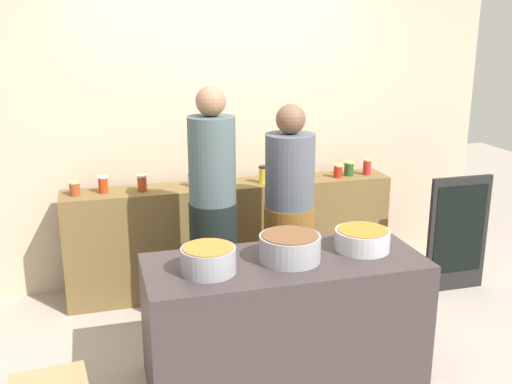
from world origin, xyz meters
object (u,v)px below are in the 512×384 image
cooking_pot_center (290,248)px  cook_with_tongs (213,225)px  preserve_jar_5 (264,174)px  preserve_jar_4 (208,179)px  preserve_jar_8 (349,168)px  cooking_pot_right (362,240)px  preserve_jar_2 (142,183)px  preserve_jar_9 (367,167)px  cook_in_cap (289,225)px  cooking_pot_left (208,260)px  chalkboard_sign (458,234)px  preserve_jar_0 (75,188)px  preserve_jar_7 (338,171)px  preserve_jar_6 (304,170)px  preserve_jar_3 (193,180)px  preserve_jar_1 (103,184)px

cooking_pot_center → cook_with_tongs: (-0.32, 0.72, -0.06)m
preserve_jar_5 → cook_with_tongs: bearing=-131.3°
preserve_jar_4 → preserve_jar_8: bearing=1.2°
cooking_pot_right → preserve_jar_2: bearing=133.2°
preserve_jar_9 → cook_with_tongs: 1.64m
preserve_jar_9 → cook_in_cap: bearing=-147.1°
cooking_pot_left → chalkboard_sign: bearing=21.5°
preserve_jar_9 → cooking_pot_center: (-1.17, -1.38, -0.10)m
preserve_jar_8 → preserve_jar_2: bearing=-179.1°
preserve_jar_5 → preserve_jar_8: 0.78m
preserve_jar_5 → chalkboard_sign: bearing=-18.0°
preserve_jar_4 → cooking_pot_right: 1.51m
cooking_pot_center → cooking_pot_right: (0.50, 0.04, -0.01)m
preserve_jar_0 → preserve_jar_2: (0.50, -0.03, 0.01)m
preserve_jar_7 → preserve_jar_8: preserve_jar_8 is taller
cooking_pot_left → cooking_pot_right: 1.01m
preserve_jar_0 → cook_with_tongs: (0.93, -0.67, -0.15)m
preserve_jar_6 → cook_in_cap: size_ratio=0.08×
preserve_jar_7 → chalkboard_sign: 1.12m
preserve_jar_6 → preserve_jar_8: preserve_jar_6 is taller
preserve_jar_3 → preserve_jar_4: size_ratio=0.84×
preserve_jar_7 → cooking_pot_right: (-0.39, -1.31, -0.11)m
cooking_pot_right → cook_with_tongs: bearing=140.4°
preserve_jar_6 → cooking_pot_center: (-0.61, -1.43, -0.10)m
preserve_jar_1 → preserve_jar_4: size_ratio=1.09×
preserve_jar_4 → preserve_jar_5: size_ratio=0.84×
preserve_jar_5 → cook_in_cap: (0.03, -0.55, -0.25)m
preserve_jar_5 → cook_in_cap: 0.61m
preserve_jar_1 → preserve_jar_3: (0.69, -0.00, -0.01)m
preserve_jar_4 → chalkboard_sign: bearing=-14.5°
preserve_jar_1 → preserve_jar_2: size_ratio=0.99×
preserve_jar_0 → chalkboard_sign: bearing=-10.2°
preserve_jar_1 → preserve_jar_5: (1.27, -0.06, 0.01)m
preserve_jar_0 → preserve_jar_3: preserve_jar_0 is taller
preserve_jar_4 → preserve_jar_3: bearing=161.4°
preserve_jar_1 → cooking_pot_right: (1.54, -1.36, -0.12)m
preserve_jar_1 → cooking_pot_right: bearing=-41.6°
cooking_pot_center → cook_with_tongs: size_ratio=0.21×
preserve_jar_4 → cook_in_cap: (0.50, -0.57, -0.24)m
cooking_pot_right → preserve_jar_3: bearing=121.7°
preserve_jar_9 → chalkboard_sign: preserve_jar_9 is taller
preserve_jar_6 → cooking_pot_left: (-1.12, -1.47, -0.11)m
preserve_jar_8 → preserve_jar_9: 0.16m
preserve_jar_3 → chalkboard_sign: preserve_jar_3 is taller
cook_with_tongs → preserve_jar_2: bearing=123.3°
preserve_jar_5 → preserve_jar_6: bearing=11.3°
preserve_jar_9 → chalkboard_sign: bearing=-41.6°
preserve_jar_7 → cook_with_tongs: bearing=-152.3°
cook_in_cap → preserve_jar_0: bearing=158.5°
preserve_jar_3 → cooking_pot_right: 1.61m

